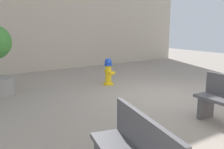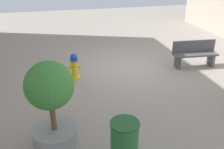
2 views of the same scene
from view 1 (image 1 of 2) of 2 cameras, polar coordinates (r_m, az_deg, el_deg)
The scene contains 2 objects.
ground_plane at distance 7.04m, azimuth 11.33°, elevation -4.86°, with size 23.40×23.40×0.00m, color gray.
fire_hydrant at distance 8.17m, azimuth -0.83°, elevation 0.70°, with size 0.43×0.41×0.87m.
Camera 1 is at (-4.71, 4.87, 1.89)m, focal length 40.02 mm.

